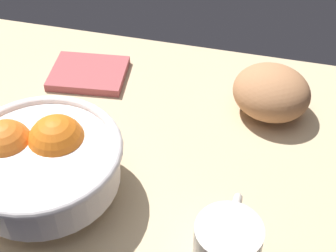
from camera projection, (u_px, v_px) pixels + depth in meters
The scene contains 5 objects.
ground_plane at pixel (107, 136), 85.65cm from camera, with size 77.34×57.68×3.00cm, color #CDB48A.
fruit_bowl at pixel (41, 160), 70.45cm from camera, with size 23.47×23.47×12.02cm.
bread_loaf at pixel (271, 92), 85.30cm from camera, with size 13.57×12.73×8.68cm, color tan.
napkin_folded at pixel (89, 73), 95.20cm from camera, with size 14.18×11.22×1.56cm, color #B05053.
mug at pixel (227, 246), 62.68cm from camera, with size 8.62×12.79×8.41cm.
Camera 1 is at (25.35, -57.14, 58.03)cm, focal length 52.67 mm.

